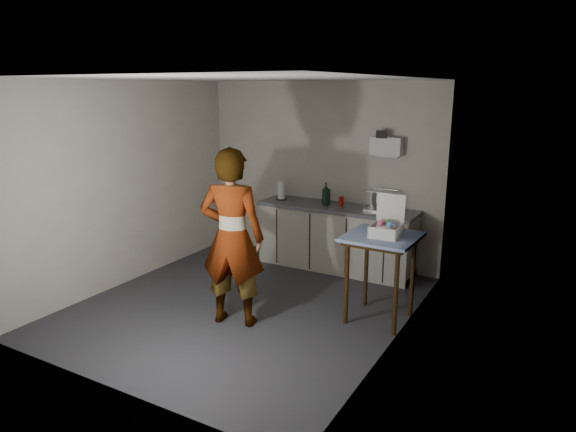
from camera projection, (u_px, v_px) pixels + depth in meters
The scene contains 15 objects.
ground at pixel (246, 305), 6.08m from camera, with size 4.00×4.00×0.00m, color #2D2D32.
wall_back at pixel (320, 173), 7.45m from camera, with size 3.60×0.02×2.60m, color #B6AF9E.
wall_right at pixel (398, 217), 4.91m from camera, with size 0.02×4.00×2.60m, color #B6AF9E.
wall_left at pixel (128, 184), 6.61m from camera, with size 0.02×4.00×2.60m, color #B6AF9E.
ceiling at pixel (241, 79), 5.45m from camera, with size 3.60×4.00×0.01m, color silver.
kitchen_counter at pixel (336, 239), 7.22m from camera, with size 2.24×0.62×0.91m.
wall_shelf at pixel (386, 146), 6.80m from camera, with size 0.42×0.18×0.37m.
side_table at pixel (382, 247), 5.51m from camera, with size 0.77×0.77×0.97m.
standing_man at pixel (232, 238), 5.43m from camera, with size 0.70×0.46×1.92m, color #B2A593.
soap_bottle at pixel (326, 194), 7.16m from camera, with size 0.12×0.12×0.31m, color black.
soda_can at pixel (341, 201), 7.09m from camera, with size 0.07×0.07×0.13m, color red.
dark_bottle at pixel (328, 196), 7.21m from camera, with size 0.06×0.06×0.22m, color black.
paper_towel at pixel (281, 191), 7.48m from camera, with size 0.15×0.15×0.28m.
dish_rack at pixel (380, 206), 6.85m from camera, with size 0.39×0.29×0.27m.
bakery_box at pixel (386, 227), 5.44m from camera, with size 0.32×0.33×0.43m.
Camera 1 is at (3.20, -4.67, 2.51)m, focal length 32.00 mm.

